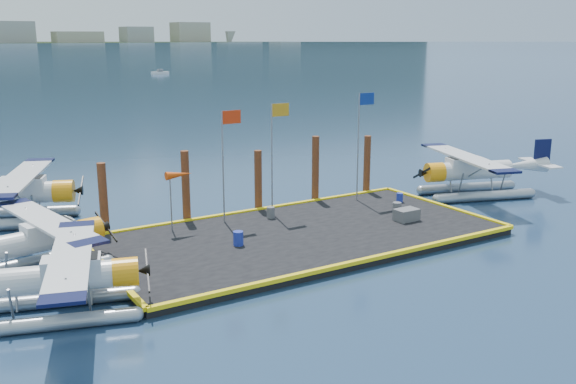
# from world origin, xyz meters

# --- Properties ---
(ground) EXTENTS (4000.00, 4000.00, 0.00)m
(ground) POSITION_xyz_m (0.00, 0.00, 0.00)
(ground) COLOR navy
(ground) RESTS_ON ground
(dock) EXTENTS (20.00, 10.00, 0.40)m
(dock) POSITION_xyz_m (0.00, 0.00, 0.20)
(dock) COLOR black
(dock) RESTS_ON ground
(dock_bumpers) EXTENTS (20.25, 10.25, 0.18)m
(dock_bumpers) POSITION_xyz_m (0.00, 0.00, 0.49)
(dock_bumpers) COLOR yellow
(dock_bumpers) RESTS_ON dock
(far_backdrop) EXTENTS (3050.00, 2050.00, 810.00)m
(far_backdrop) POSITION_xyz_m (239.91, 1737.52, 9.45)
(far_backdrop) COLOR black
(far_backdrop) RESTS_ON ground
(seaplane_a) EXTENTS (8.43, 9.04, 3.23)m
(seaplane_a) POSITION_xyz_m (-12.52, -3.21, 1.41)
(seaplane_a) COLOR #8F949C
(seaplane_a) RESTS_ON ground
(seaplane_b) EXTENTS (8.35, 9.13, 3.23)m
(seaplane_b) POSITION_xyz_m (-12.30, 1.86, 1.41)
(seaplane_b) COLOR #8F949C
(seaplane_b) RESTS_ON ground
(seaplane_c) EXTENTS (9.55, 10.07, 3.66)m
(seaplane_c) POSITION_xyz_m (-11.90, 10.69, 1.59)
(seaplane_c) COLOR #8F949C
(seaplane_c) RESTS_ON ground
(seaplane_d) EXTENTS (9.42, 10.06, 3.61)m
(seaplane_d) POSITION_xyz_m (14.22, 1.86, 1.57)
(seaplane_d) COLOR #8F949C
(seaplane_d) RESTS_ON ground
(drum_0) EXTENTS (0.49, 0.49, 0.69)m
(drum_0) POSITION_xyz_m (-3.68, -0.14, 0.74)
(drum_0) COLOR #1C2B9B
(drum_0) RESTS_ON dock
(drum_2) EXTENTS (0.49, 0.49, 0.69)m
(drum_2) POSITION_xyz_m (6.47, 0.06, 0.74)
(drum_2) COLOR #535357
(drum_2) RESTS_ON dock
(drum_4) EXTENTS (0.39, 0.39, 0.55)m
(drum_4) POSITION_xyz_m (8.43, 2.08, 0.68)
(drum_4) COLOR #1C2B9B
(drum_4) RESTS_ON dock
(drum_5) EXTENTS (0.44, 0.44, 0.62)m
(drum_5) POSITION_xyz_m (0.03, 3.15, 0.71)
(drum_5) COLOR #535357
(drum_5) RESTS_ON dock
(crate) EXTENTS (1.28, 0.85, 0.64)m
(crate) POSITION_xyz_m (6.10, -1.15, 0.72)
(crate) COLOR #535357
(crate) RESTS_ON dock
(flagpole_red) EXTENTS (1.14, 0.08, 6.00)m
(flagpole_red) POSITION_xyz_m (-2.29, 3.80, 4.40)
(flagpole_red) COLOR gray
(flagpole_red) RESTS_ON dock
(flagpole_yellow) EXTENTS (1.14, 0.08, 6.20)m
(flagpole_yellow) POSITION_xyz_m (0.70, 3.80, 4.51)
(flagpole_yellow) COLOR gray
(flagpole_yellow) RESTS_ON dock
(flagpole_blue) EXTENTS (1.14, 0.08, 6.50)m
(flagpole_blue) POSITION_xyz_m (6.70, 3.80, 4.69)
(flagpole_blue) COLOR gray
(flagpole_blue) RESTS_ON dock
(windsock) EXTENTS (1.40, 0.44, 3.12)m
(windsock) POSITION_xyz_m (-5.03, 3.80, 3.23)
(windsock) COLOR gray
(windsock) RESTS_ON dock
(piling_0) EXTENTS (0.44, 0.44, 4.00)m
(piling_0) POSITION_xyz_m (-8.50, 5.40, 2.00)
(piling_0) COLOR #4E2A16
(piling_0) RESTS_ON ground
(piling_1) EXTENTS (0.44, 0.44, 4.20)m
(piling_1) POSITION_xyz_m (-4.00, 5.40, 2.10)
(piling_1) COLOR #4E2A16
(piling_1) RESTS_ON ground
(piling_2) EXTENTS (0.44, 0.44, 3.80)m
(piling_2) POSITION_xyz_m (0.50, 5.40, 1.90)
(piling_2) COLOR #4E2A16
(piling_2) RESTS_ON ground
(piling_3) EXTENTS (0.44, 0.44, 4.30)m
(piling_3) POSITION_xyz_m (4.50, 5.40, 2.15)
(piling_3) COLOR #4E2A16
(piling_3) RESTS_ON ground
(piling_4) EXTENTS (0.44, 0.44, 4.00)m
(piling_4) POSITION_xyz_m (8.50, 5.40, 2.00)
(piling_4) COLOR #4E2A16
(piling_4) RESTS_ON ground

